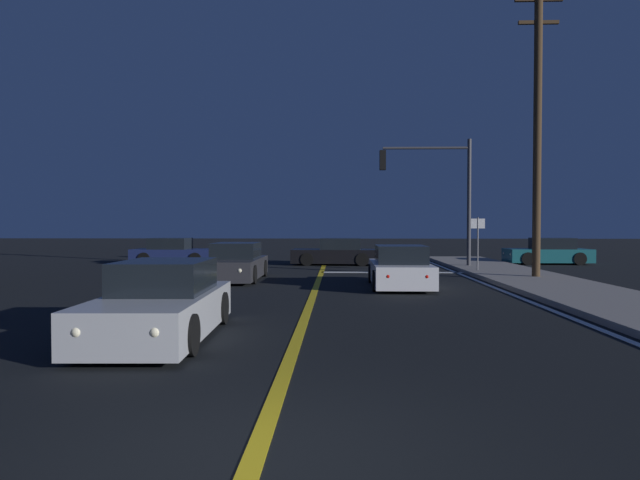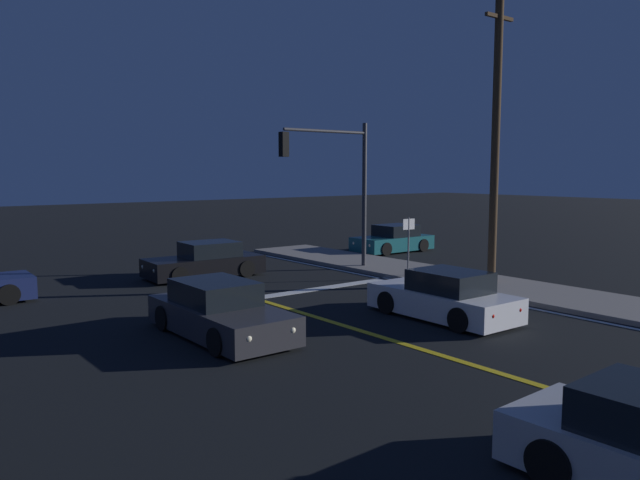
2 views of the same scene
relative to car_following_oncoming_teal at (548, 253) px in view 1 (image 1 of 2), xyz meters
The scene contains 14 objects.
ground_plane 26.73m from the car_following_oncoming_teal, 115.52° to the right, with size 160.00×160.00×0.00m, color black.
sidewalk_right 14.61m from the car_following_oncoming_teal, 105.94° to the right, with size 3.20×36.25×0.15m, color gray.
lane_line_center 18.17m from the car_following_oncoming_teal, 129.34° to the right, with size 0.20×34.23×0.01m, color gold.
lane_line_edge_right 15.23m from the car_following_oncoming_teal, 112.65° to the right, with size 0.16×34.23×0.01m, color white.
stop_bar 10.18m from the car_following_oncoming_teal, 147.40° to the right, with size 5.90×0.50×0.01m, color white.
car_following_oncoming_teal is the anchor object (origin of this frame).
car_mid_block_charcoal 16.98m from the car_following_oncoming_teal, 148.93° to the right, with size 1.94×4.53×1.34m.
car_far_approaching_silver 23.56m from the car_following_oncoming_teal, 126.13° to the right, with size 1.93×4.42×1.34m.
car_parked_curb_navy 19.19m from the car_following_oncoming_teal, behind, with size 4.26×1.93×1.34m.
car_side_waiting_white 14.04m from the car_following_oncoming_teal, 128.93° to the right, with size 1.90×4.24×1.34m.
car_lead_oncoming_black 10.92m from the car_following_oncoming_teal, behind, with size 4.44×2.11×1.34m.
traffic_signal_near_right 7.81m from the car_following_oncoming_teal, 153.20° to the right, with size 4.18×0.28×5.93m.
utility_pole_right 10.63m from the car_following_oncoming_teal, 113.19° to the right, with size 1.68×0.28×10.57m.
street_sign_corner 7.92m from the car_following_oncoming_teal, 130.55° to the right, with size 0.56×0.06×2.30m.
Camera 1 is at (0.71, -4.41, 1.96)m, focal length 30.79 mm.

